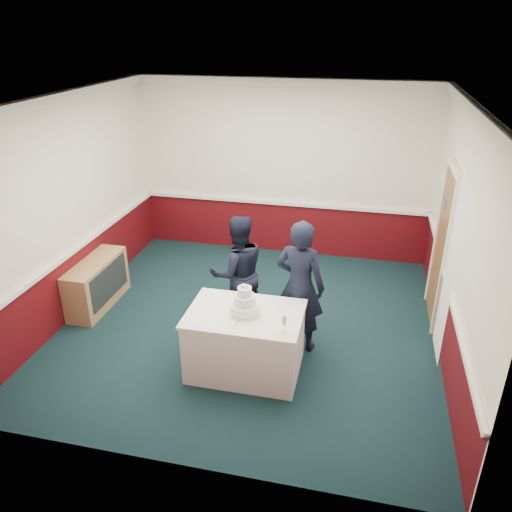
% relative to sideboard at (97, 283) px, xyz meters
% --- Properties ---
extents(ground, '(5.00, 5.00, 0.00)m').
position_rel_sideboard_xyz_m(ground, '(2.28, -0.02, -0.35)').
color(ground, black).
rests_on(ground, ground).
extents(room_shell, '(5.00, 5.00, 3.00)m').
position_rel_sideboard_xyz_m(room_shell, '(2.36, 0.59, 1.62)').
color(room_shell, white).
rests_on(room_shell, ground).
extents(sideboard, '(0.41, 1.20, 0.70)m').
position_rel_sideboard_xyz_m(sideboard, '(0.00, 0.00, 0.00)').
color(sideboard, '#AC7B53').
rests_on(sideboard, ground).
extents(cake_table, '(1.32, 0.92, 0.79)m').
position_rel_sideboard_xyz_m(cake_table, '(2.46, -0.99, 0.05)').
color(cake_table, white).
rests_on(cake_table, ground).
extents(wedding_cake, '(0.35, 0.35, 0.36)m').
position_rel_sideboard_xyz_m(wedding_cake, '(2.46, -0.99, 0.55)').
color(wedding_cake, white).
rests_on(wedding_cake, cake_table).
extents(cake_knife, '(0.04, 0.22, 0.00)m').
position_rel_sideboard_xyz_m(cake_knife, '(2.43, -1.19, 0.44)').
color(cake_knife, silver).
rests_on(cake_knife, cake_table).
extents(champagne_flute, '(0.05, 0.05, 0.21)m').
position_rel_sideboard_xyz_m(champagne_flute, '(2.96, -1.27, 0.58)').
color(champagne_flute, silver).
rests_on(champagne_flute, cake_table).
extents(person_man, '(0.97, 0.91, 1.59)m').
position_rel_sideboard_xyz_m(person_man, '(2.13, -0.05, 0.45)').
color(person_man, black).
rests_on(person_man, ground).
extents(person_woman, '(0.70, 0.54, 1.72)m').
position_rel_sideboard_xyz_m(person_woman, '(3.00, -0.35, 0.51)').
color(person_woman, black).
rests_on(person_woman, ground).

